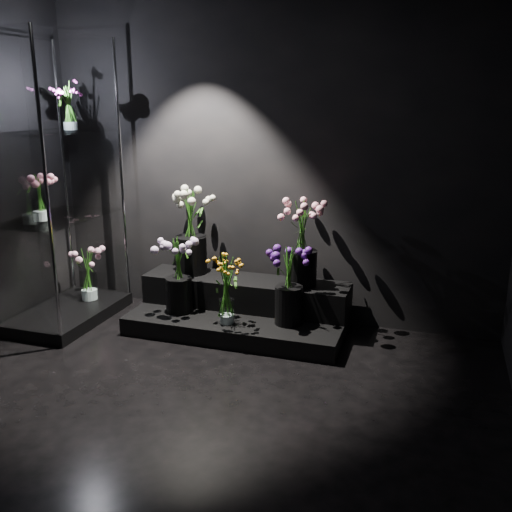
% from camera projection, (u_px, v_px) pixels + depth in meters
% --- Properties ---
extents(floor, '(4.00, 4.00, 0.00)m').
position_uv_depth(floor, '(170.00, 430.00, 3.41)').
color(floor, black).
rests_on(floor, ground).
extents(wall_back, '(4.00, 0.00, 4.00)m').
position_uv_depth(wall_back, '(268.00, 161.00, 4.87)').
color(wall_back, black).
rests_on(wall_back, floor).
extents(display_riser, '(1.81, 0.80, 0.40)m').
position_uv_depth(display_riser, '(241.00, 309.00, 4.90)').
color(display_riser, black).
rests_on(display_riser, floor).
extents(display_case, '(0.66, 1.10, 2.41)m').
position_uv_depth(display_case, '(57.00, 185.00, 4.79)').
color(display_case, black).
rests_on(display_case, floor).
extents(bouquet_orange_bells, '(0.29, 0.29, 0.56)m').
position_uv_depth(bouquet_orange_bells, '(226.00, 289.00, 4.55)').
color(bouquet_orange_bells, white).
rests_on(bouquet_orange_bells, display_riser).
extents(bouquet_lilac, '(0.46, 0.46, 0.66)m').
position_uv_depth(bouquet_lilac, '(178.00, 268.00, 4.78)').
color(bouquet_lilac, black).
rests_on(bouquet_lilac, display_riser).
extents(bouquet_purple, '(0.42, 0.42, 0.63)m').
position_uv_depth(bouquet_purple, '(289.00, 280.00, 4.53)').
color(bouquet_purple, black).
rests_on(bouquet_purple, display_riser).
extents(bouquet_cream_roses, '(0.51, 0.51, 0.74)m').
position_uv_depth(bouquet_cream_roses, '(190.00, 227.00, 5.01)').
color(bouquet_cream_roses, black).
rests_on(bouquet_cream_roses, display_riser).
extents(bouquet_pink_roses, '(0.45, 0.45, 0.73)m').
position_uv_depth(bouquet_pink_roses, '(302.00, 237.00, 4.67)').
color(bouquet_pink_roses, black).
rests_on(bouquet_pink_roses, display_riser).
extents(bouquet_case_pink, '(0.33, 0.33, 0.41)m').
position_uv_depth(bouquet_case_pink, '(39.00, 195.00, 4.64)').
color(bouquet_case_pink, white).
rests_on(bouquet_case_pink, display_case).
extents(bouquet_case_magenta, '(0.26, 0.26, 0.39)m').
position_uv_depth(bouquet_case_magenta, '(69.00, 105.00, 4.77)').
color(bouquet_case_magenta, white).
rests_on(bouquet_case_magenta, display_case).
extents(bouquet_case_base_pink, '(0.38, 0.38, 0.50)m').
position_uv_depth(bouquet_case_base_pink, '(88.00, 272.00, 5.22)').
color(bouquet_case_base_pink, white).
rests_on(bouquet_case_base_pink, display_case).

